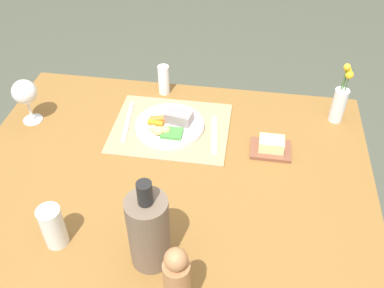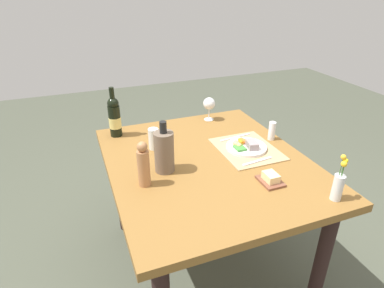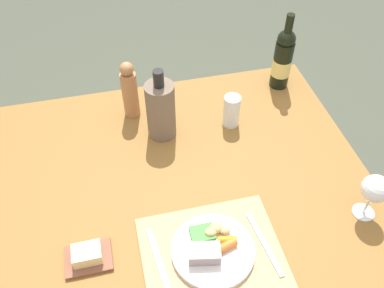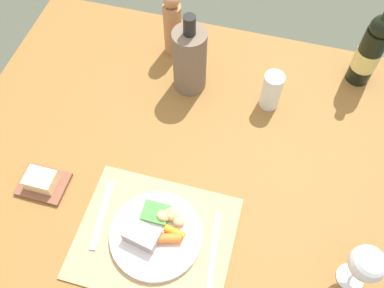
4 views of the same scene
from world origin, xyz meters
The scene contains 14 objects.
ground_plane centered at (0.00, 0.00, 0.00)m, with size 8.00×8.00×0.00m, color #494D3F.
dining_table centered at (0.00, 0.00, 0.67)m, with size 1.25×1.07×0.77m.
placemat centered at (0.03, -0.26, 0.78)m, with size 0.40×0.32×0.01m, color tan.
dinner_plate centered at (0.03, -0.26, 0.79)m, with size 0.24×0.24×0.06m.
fork centered at (-0.12, -0.24, 0.78)m, with size 0.02×0.19×0.01m, color silver.
knife centered at (0.19, -0.27, 0.78)m, with size 0.01×0.22×0.01m, color silver.
flower_vase centered at (-0.53, -0.40, 0.85)m, with size 0.05×0.05×0.23m.
water_tumbler centered at (0.24, 0.24, 0.83)m, with size 0.06×0.06×0.13m.
butter_dish centered at (-0.31, -0.20, 0.79)m, with size 0.13×0.10×0.05m.
salt_shaker centered at (0.10, -0.47, 0.83)m, with size 0.04×0.04×0.11m, color white.
wine_glass centered at (0.52, -0.23, 0.89)m, with size 0.08×0.08×0.16m.
cooler_bottle centered at (-0.02, 0.25, 0.89)m, with size 0.10×0.10×0.28m.
wine_bottle centered at (0.50, 0.42, 0.90)m, with size 0.08×0.08×0.32m.
pepper_mill centered at (-0.11, 0.38, 0.88)m, with size 0.06×0.06×0.23m.
Camera 2 is at (-1.41, 0.64, 1.67)m, focal length 30.28 mm.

